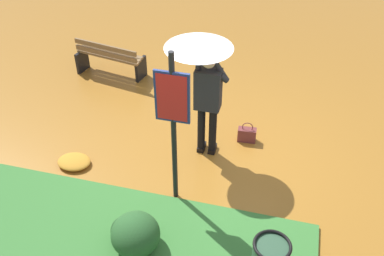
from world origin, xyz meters
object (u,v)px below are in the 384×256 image
person_with_umbrella (203,66)px  info_sign_post (173,114)px  park_bench (109,58)px  handbag (247,134)px

person_with_umbrella → info_sign_post: (0.12, 1.06, -0.11)m
person_with_umbrella → info_sign_post: bearing=83.3°
park_bench → person_with_umbrella: bearing=141.7°
info_sign_post → handbag: (-0.79, -1.51, -1.32)m
info_sign_post → handbag: 2.15m
person_with_umbrella → handbag: person_with_umbrella is taller
person_with_umbrella → park_bench: size_ratio=1.45×
info_sign_post → handbag: bearing=-117.6°
person_with_umbrella → park_bench: bearing=-38.3°
person_with_umbrella → handbag: size_ratio=5.53×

